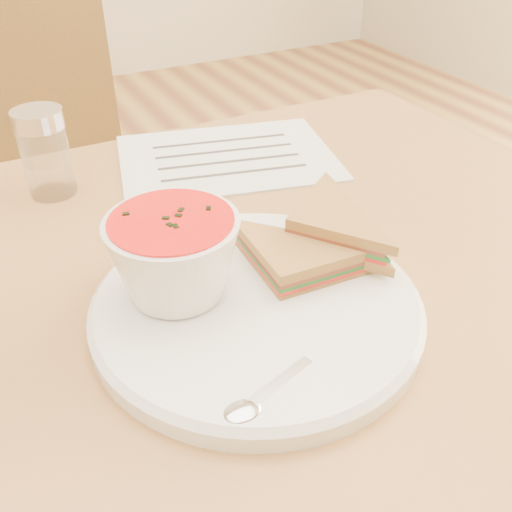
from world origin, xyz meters
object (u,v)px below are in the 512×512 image
soup_bowl (175,260)px  condiment_shaker (46,153)px  dining_table (217,479)px  chair_far (20,239)px  plate (257,308)px

soup_bowl → condiment_shaker: bearing=101.1°
dining_table → condiment_shaker: (-0.10, 0.23, 0.43)m
chair_far → soup_bowl: size_ratio=8.41×
dining_table → plate: (0.01, -0.09, 0.38)m
plate → dining_table: bearing=97.8°
soup_bowl → plate: bearing=-33.3°
soup_bowl → condiment_shaker: condiment_shaker is taller
chair_far → condiment_shaker: chair_far is taller
chair_far → condiment_shaker: (0.05, -0.35, 0.31)m
plate → condiment_shaker: size_ratio=2.81×
chair_far → soup_bowl: bearing=112.9°
chair_far → condiment_shaker: size_ratio=9.17×
condiment_shaker → soup_bowl: bearing=-78.9°
plate → condiment_shaker: bearing=109.7°
soup_bowl → dining_table: bearing=49.1°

